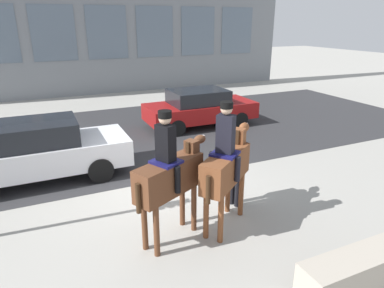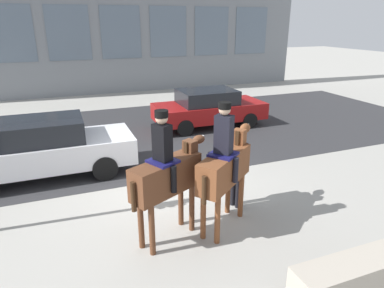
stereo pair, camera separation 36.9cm
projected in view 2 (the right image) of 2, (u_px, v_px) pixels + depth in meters
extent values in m
plane|color=#9E9B93|center=(165.00, 189.00, 8.74)|extent=(80.00, 80.00, 0.00)
cube|color=#2D2D30|center=(128.00, 134.00, 12.91)|extent=(25.54, 8.50, 0.01)
cube|color=slate|center=(10.00, 34.00, 17.39)|extent=(2.25, 0.02, 2.87)
cube|color=slate|center=(69.00, 33.00, 18.35)|extent=(2.25, 0.02, 2.87)
cube|color=slate|center=(121.00, 32.00, 19.30)|extent=(2.25, 0.02, 2.87)
cube|color=slate|center=(168.00, 32.00, 20.26)|extent=(2.25, 0.02, 2.87)
cube|color=slate|center=(212.00, 31.00, 21.22)|extent=(2.25, 0.02, 2.87)
cube|color=slate|center=(251.00, 31.00, 22.17)|extent=(2.25, 0.02, 2.87)
cube|color=#59331E|center=(166.00, 177.00, 6.32)|extent=(1.51, 1.05, 0.63)
cylinder|color=#59331E|center=(181.00, 203.00, 7.07)|extent=(0.11, 0.11, 1.02)
cylinder|color=#59331E|center=(192.00, 208.00, 6.87)|extent=(0.11, 0.11, 1.02)
cylinder|color=#59331E|center=(141.00, 224.00, 6.33)|extent=(0.11, 0.11, 1.02)
cylinder|color=#59331E|center=(152.00, 230.00, 6.14)|extent=(0.11, 0.11, 1.02)
cube|color=#59331E|center=(190.00, 151.00, 6.66)|extent=(0.29, 0.31, 0.45)
cube|color=#382314|center=(186.00, 152.00, 6.57)|extent=(0.07, 0.09, 0.41)
ellipsoid|color=#59331E|center=(199.00, 139.00, 6.78)|extent=(0.34, 0.30, 0.17)
cube|color=silver|center=(202.00, 137.00, 6.83)|extent=(0.11, 0.09, 0.07)
cylinder|color=#382314|center=(133.00, 197.00, 5.82)|extent=(0.09, 0.09, 0.55)
cube|color=#14144C|center=(163.00, 161.00, 6.16)|extent=(0.61, 0.63, 0.05)
cube|color=black|center=(162.00, 142.00, 6.03)|extent=(0.34, 0.38, 0.66)
sphere|color=#D1A889|center=(162.00, 118.00, 5.88)|extent=(0.22, 0.22, 0.22)
cylinder|color=black|center=(161.00, 114.00, 5.86)|extent=(0.24, 0.24, 0.12)
cylinder|color=black|center=(153.00, 171.00, 6.42)|extent=(0.11, 0.11, 0.51)
cylinder|color=black|center=(174.00, 179.00, 6.08)|extent=(0.11, 0.11, 0.51)
cube|color=brown|center=(224.00, 169.00, 6.72)|extent=(1.50, 1.31, 0.63)
cylinder|color=brown|center=(228.00, 192.00, 7.52)|extent=(0.11, 0.11, 1.00)
cylinder|color=brown|center=(241.00, 196.00, 7.37)|extent=(0.11, 0.11, 1.00)
cylinder|color=brown|center=(203.00, 216.00, 6.61)|extent=(0.11, 0.11, 1.00)
cylinder|color=brown|center=(217.00, 220.00, 6.46)|extent=(0.11, 0.11, 1.00)
cube|color=brown|center=(239.00, 142.00, 7.15)|extent=(0.31, 0.31, 0.53)
cube|color=#382314|center=(237.00, 142.00, 7.04)|extent=(0.08, 0.09, 0.48)
ellipsoid|color=brown|center=(245.00, 128.00, 7.31)|extent=(0.39, 0.37, 0.21)
cube|color=silver|center=(247.00, 126.00, 7.38)|extent=(0.13, 0.12, 0.08)
cylinder|color=#382314|center=(204.00, 190.00, 6.09)|extent=(0.09, 0.09, 0.55)
cube|color=#14144C|center=(223.00, 154.00, 6.54)|extent=(0.66, 0.67, 0.05)
cube|color=black|center=(224.00, 134.00, 6.40)|extent=(0.37, 0.39, 0.74)
sphere|color=#D1A889|center=(225.00, 109.00, 6.24)|extent=(0.22, 0.22, 0.22)
cylinder|color=black|center=(225.00, 105.00, 6.21)|extent=(0.24, 0.24, 0.12)
cylinder|color=black|center=(210.00, 164.00, 6.76)|extent=(0.11, 0.11, 0.50)
cylinder|color=black|center=(236.00, 170.00, 6.50)|extent=(0.11, 0.11, 0.50)
cylinder|color=black|center=(238.00, 189.00, 7.73)|extent=(0.13, 0.13, 0.92)
cylinder|color=black|center=(233.00, 187.00, 7.85)|extent=(0.13, 0.13, 0.92)
cube|color=black|center=(237.00, 156.00, 7.52)|extent=(0.34, 0.45, 0.66)
sphere|color=#D1A889|center=(238.00, 138.00, 7.38)|extent=(0.20, 0.20, 0.20)
cube|color=black|center=(235.00, 154.00, 7.16)|extent=(0.55, 0.26, 0.09)
cone|color=orange|center=(224.00, 158.00, 6.95)|extent=(0.18, 0.10, 0.04)
cube|color=silver|center=(45.00, 153.00, 9.26)|extent=(4.72, 1.79, 0.70)
cube|color=black|center=(36.00, 131.00, 9.00)|extent=(2.36, 1.58, 0.58)
cylinder|color=black|center=(105.00, 168.00, 9.15)|extent=(0.67, 0.22, 0.67)
cylinder|color=black|center=(98.00, 148.00, 10.60)|extent=(0.67, 0.22, 0.67)
cube|color=maroon|center=(209.00, 111.00, 13.75)|extent=(4.39, 1.84, 0.63)
cube|color=black|center=(207.00, 97.00, 13.52)|extent=(2.20, 1.62, 0.54)
cylinder|color=black|center=(249.00, 121.00, 13.58)|extent=(0.62, 0.22, 0.62)
cylinder|color=black|center=(230.00, 111.00, 15.07)|extent=(0.62, 0.22, 0.62)
cylinder|color=black|center=(185.00, 128.00, 12.65)|extent=(0.62, 0.22, 0.62)
cylinder|color=black|center=(171.00, 117.00, 14.14)|extent=(0.62, 0.22, 0.62)
cube|color=#ADA393|center=(362.00, 273.00, 5.42)|extent=(2.47, 0.56, 0.57)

